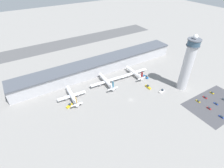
{
  "coord_description": "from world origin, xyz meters",
  "views": [
    {
      "loc": [
        -92.06,
        -110.35,
        124.12
      ],
      "look_at": [
        -6.73,
        28.04,
        6.75
      ],
      "focal_mm": 28.0,
      "sensor_mm": 36.0,
      "label": 1
    }
  ],
  "objects": [
    {
      "name": "ground_plane",
      "position": [
        0.0,
        0.0,
        0.0
      ],
      "size": [
        1000.0,
        1000.0,
        0.0
      ],
      "primitive_type": "plane",
      "color": "gray"
    },
    {
      "name": "airplane_gate_bravo",
      "position": [
        -8.05,
        38.53,
        4.78
      ],
      "size": [
        39.87,
        35.2,
        14.12
      ],
      "color": "white",
      "rests_on": "ground"
    },
    {
      "name": "car_white_wagon",
      "position": [
        72.01,
        -51.77,
        0.55
      ],
      "size": [
        1.77,
        4.41,
        1.43
      ],
      "color": "black",
      "rests_on": "ground"
    },
    {
      "name": "car_maroon_suv",
      "position": [
        85.18,
        -51.73,
        0.52
      ],
      "size": [
        1.78,
        4.23,
        1.36
      ],
      "color": "black",
      "rests_on": "ground"
    },
    {
      "name": "control_tower",
      "position": [
        63.91,
        -12.93,
        31.72
      ],
      "size": [
        13.77,
        13.77,
        64.48
      ],
      "color": "#BCBCC1",
      "rests_on": "ground"
    },
    {
      "name": "airplane_gate_alpha",
      "position": [
        -52.79,
        35.49,
        4.14
      ],
      "size": [
        31.35,
        34.53,
        13.45
      ],
      "color": "silver",
      "rests_on": "ground"
    },
    {
      "name": "service_truck_catering",
      "position": [
        42.5,
        25.44,
        0.99
      ],
      "size": [
        2.64,
        8.05,
        2.86
      ],
      "color": "black",
      "rests_on": "ground"
    },
    {
      "name": "terminal_building",
      "position": [
        0.0,
        70.0,
        8.61
      ],
      "size": [
        224.38,
        25.0,
        17.03
      ],
      "color": "#B2B2B7",
      "rests_on": "ground"
    },
    {
      "name": "car_yellow_taxi",
      "position": [
        58.91,
        -65.62,
        0.6
      ],
      "size": [
        1.86,
        4.77,
        1.56
      ],
      "color": "black",
      "rests_on": "ground"
    },
    {
      "name": "service_truck_baggage",
      "position": [
        38.49,
        -6.98,
        1.11
      ],
      "size": [
        7.67,
        3.58,
        3.19
      ],
      "color": "black",
      "rests_on": "ground"
    },
    {
      "name": "airplane_gate_charlie",
      "position": [
        32.03,
        36.63,
        4.68
      ],
      "size": [
        39.66,
        32.23,
        13.49
      ],
      "color": "white",
      "rests_on": "ground"
    },
    {
      "name": "car_grey_coupe",
      "position": [
        59.42,
        -39.45,
        0.55
      ],
      "size": [
        1.77,
        4.74,
        1.42
      ],
      "color": "black",
      "rests_on": "ground"
    },
    {
      "name": "service_truck_water",
      "position": [
        30.42,
        7.48,
        1.09
      ],
      "size": [
        2.51,
        8.49,
        3.12
      ],
      "color": "black",
      "rests_on": "ground"
    },
    {
      "name": "car_silver_sedan",
      "position": [
        85.11,
        -38.53,
        0.62
      ],
      "size": [
        1.98,
        4.34,
        1.59
      ],
      "color": "black",
      "rests_on": "ground"
    },
    {
      "name": "car_navy_sedan",
      "position": [
        71.3,
        -39.47,
        0.62
      ],
      "size": [
        1.97,
        4.71,
        1.59
      ],
      "color": "black",
      "rests_on": "ground"
    },
    {
      "name": "car_blue_compact",
      "position": [
        59.57,
        -52.16,
        0.6
      ],
      "size": [
        1.86,
        4.52,
        1.55
      ],
      "color": "black",
      "rests_on": "ground"
    },
    {
      "name": "service_truck_fuel",
      "position": [
        -59.88,
        25.29,
        1.11
      ],
      "size": [
        7.67,
        5.08,
        3.18
      ],
      "color": "black",
      "rests_on": "ground"
    },
    {
      "name": "parking_lot_surface",
      "position": [
        71.82,
        -52.27,
        0.0
      ],
      "size": [
        64.0,
        40.0,
        0.01
      ],
      "primitive_type": "cube",
      "color": "#424247",
      "rests_on": "ground"
    },
    {
      "name": "runway_strip",
      "position": [
        0.0,
        185.0,
        0.0
      ],
      "size": [
        336.57,
        44.0,
        0.01
      ],
      "primitive_type": "cube",
      "color": "#515154",
      "rests_on": "ground"
    }
  ]
}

